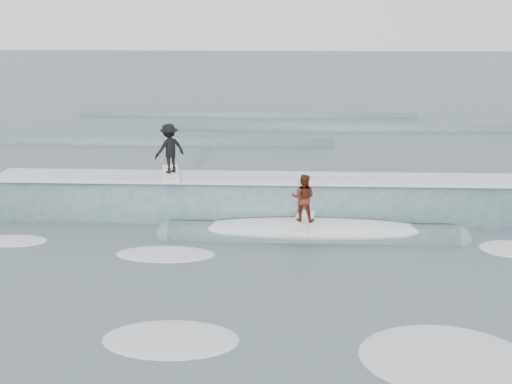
{
  "coord_description": "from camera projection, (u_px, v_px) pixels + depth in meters",
  "views": [
    {
      "loc": [
        0.71,
        -15.02,
        6.93
      ],
      "look_at": [
        0.0,
        2.78,
        1.1
      ],
      "focal_mm": 40.0,
      "sensor_mm": 36.0,
      "label": 1
    }
  ],
  "objects": [
    {
      "name": "whitewater",
      "position": [
        260.0,
        297.0,
        14.27
      ],
      "size": [
        17.09,
        7.43,
        0.1
      ],
      "color": "white",
      "rests_on": "ground"
    },
    {
      "name": "far_swells",
      "position": [
        257.0,
        131.0,
        33.23
      ],
      "size": [
        34.62,
        8.65,
        0.8
      ],
      "color": "#37595D",
      "rests_on": "ground"
    },
    {
      "name": "surfer_red",
      "position": [
        303.0,
        201.0,
        17.52
      ],
      "size": [
        0.92,
        2.07,
        1.6
      ],
      "color": "white",
      "rests_on": "ground"
    },
    {
      "name": "breaking_wave",
      "position": [
        262.0,
        214.0,
        19.81
      ],
      "size": [
        21.62,
        4.06,
        2.56
      ],
      "color": "#37595D",
      "rests_on": "ground"
    },
    {
      "name": "ground",
      "position": [
        252.0,
        258.0,
        16.44
      ],
      "size": [
        160.0,
        160.0,
        0.0
      ],
      "primitive_type": "plane",
      "color": "#3E505B",
      "rests_on": "ground"
    },
    {
      "name": "surfer_black",
      "position": [
        170.0,
        151.0,
        19.46
      ],
      "size": [
        1.25,
        2.07,
        1.8
      ],
      "color": "white",
      "rests_on": "ground"
    }
  ]
}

